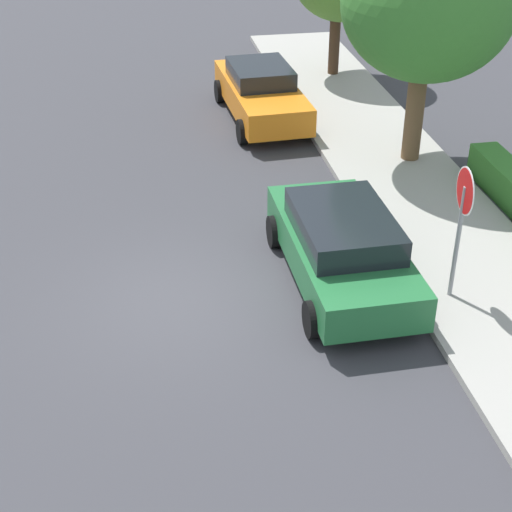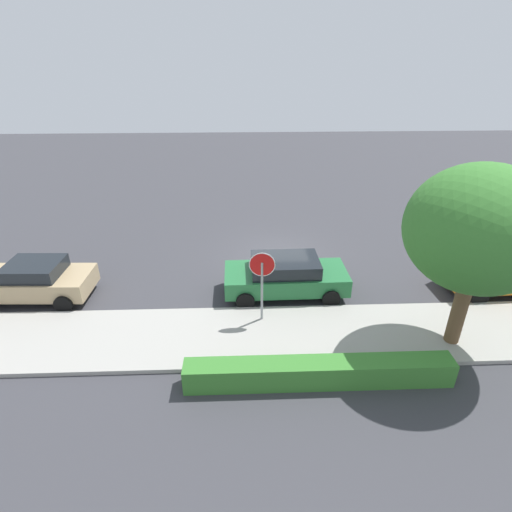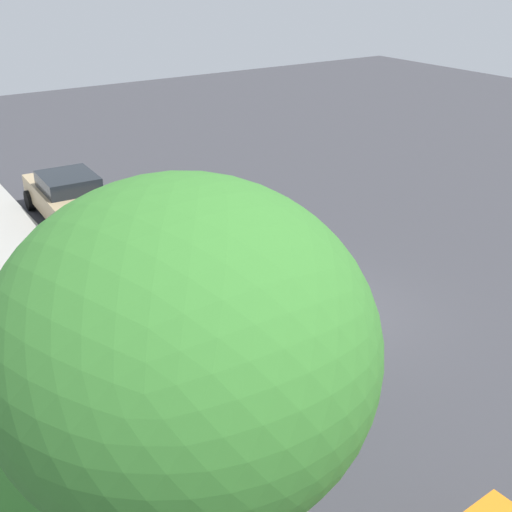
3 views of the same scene
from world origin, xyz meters
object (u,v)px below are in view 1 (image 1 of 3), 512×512
Objects in this scene: parked_car_orange at (261,92)px; street_tree_near_corner at (429,2)px; stop_sign at (462,212)px; parked_car_green at (342,246)px.

street_tree_near_corner reaches higher than parked_car_orange.
street_tree_near_corner reaches higher than stop_sign.
street_tree_near_corner is at bearing 146.86° from parked_car_green.
parked_car_orange is 5.64m from street_tree_near_corner.
parked_car_green is 0.80× the size of street_tree_near_corner.
stop_sign is 0.55× the size of parked_car_orange.
parked_car_green is at bearing -118.64° from stop_sign.
parked_car_orange is 0.83× the size of street_tree_near_corner.
stop_sign is 0.46× the size of street_tree_near_corner.
stop_sign is 6.16m from street_tree_near_corner.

